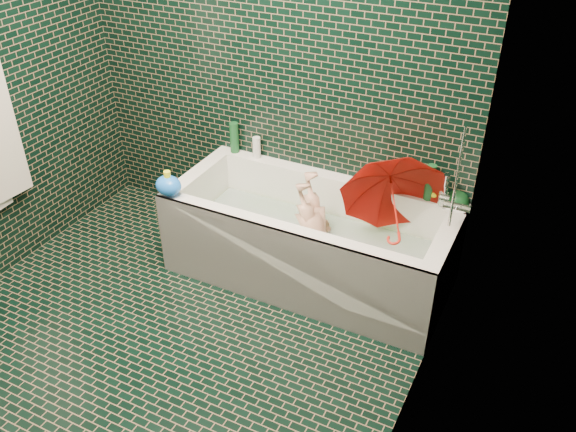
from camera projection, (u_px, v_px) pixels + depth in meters
The scene contains 18 objects.
floor at pixel (154, 356), 3.27m from camera, with size 2.80×2.80×0.00m, color black.
wall_back at pixel (272, 53), 3.65m from camera, with size 2.80×2.80×0.00m, color black.
wall_right at pixel (415, 223), 2.11m from camera, with size 2.80×2.80×0.00m, color black.
bathtub at pixel (309, 248), 3.75m from camera, with size 1.70×0.75×0.55m.
bath_mat at pixel (310, 254), 3.79m from camera, with size 1.35×0.47×0.01m, color #58D42A.
water at pixel (311, 235), 3.71m from camera, with size 1.48×0.53×0.00m, color silver.
faucet at pixel (455, 201), 3.14m from camera, with size 0.18×0.19×0.55m.
child at pixel (317, 238), 3.66m from camera, with size 0.29×0.19×0.79m, color #D8A087.
umbrella at pixel (395, 207), 3.41m from camera, with size 0.58×0.58×0.51m, color red.
soap_bottle_a at pixel (442, 202), 3.55m from camera, with size 0.09×0.09×0.23m, color white.
soap_bottle_b at pixel (453, 202), 3.55m from camera, with size 0.08×0.08×0.17m, color #571D6E.
soap_bottle_c at pixel (457, 207), 3.51m from camera, with size 0.14×0.14×0.19m, color #154B23.
bottle_right_tall at pixel (430, 182), 3.53m from camera, with size 0.06×0.06×0.22m, color #154B23.
bottle_right_pump at pixel (444, 189), 3.48m from camera, with size 0.05×0.05×0.20m, color silver.
bottle_left_tall at pixel (234, 138), 4.04m from camera, with size 0.06×0.06×0.21m, color #154B23.
bottle_left_short at pixel (257, 147), 3.99m from camera, with size 0.05×0.05×0.14m, color white.
rubber_duck at pixel (437, 193), 3.55m from camera, with size 0.13×0.11×0.10m.
bath_toy at pixel (168, 185), 3.58m from camera, with size 0.19×0.16×0.16m.
Camera 1 is at (1.69, -1.77, 2.42)m, focal length 38.00 mm.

